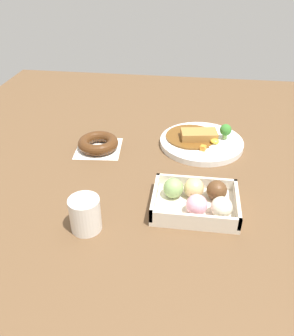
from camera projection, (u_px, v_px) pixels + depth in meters
name	position (u px, v px, depth m)	size (l,w,h in m)	color
ground_plane	(172.00, 170.00, 0.99)	(1.60, 1.60, 0.00)	brown
curry_plate	(201.00, 141.00, 1.10)	(0.26, 0.26, 0.07)	white
donut_box	(198.00, 200.00, 0.84)	(0.20, 0.15, 0.06)	beige
chocolate_ring_donut	(98.00, 144.00, 1.08)	(0.15, 0.15, 0.04)	white
coffee_mug	(85.00, 214.00, 0.77)	(0.07, 0.07, 0.08)	silver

